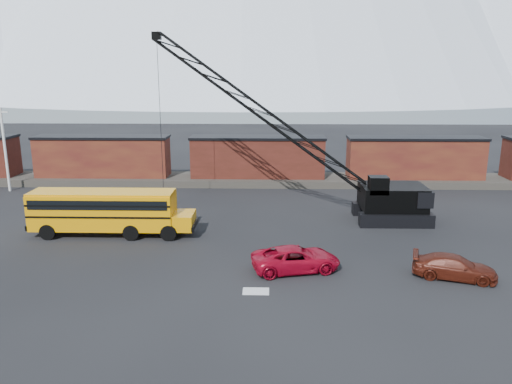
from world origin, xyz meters
TOP-DOWN VIEW (x-y plane):
  - ground at (0.00, 0.00)m, footprint 160.00×160.00m
  - gravel_berm at (0.00, 22.00)m, footprint 120.00×5.00m
  - boxcar_west_near at (-16.00, 22.00)m, footprint 13.70×3.10m
  - boxcar_mid at (0.00, 22.00)m, footprint 13.70×3.10m
  - boxcar_east_near at (16.00, 22.00)m, footprint 13.70×3.10m
  - utility_pole at (-24.00, 18.00)m, footprint 1.40×0.24m
  - snow_patch at (0.50, -4.00)m, footprint 1.40×0.90m
  - school_bus at (-10.16, 5.10)m, footprint 11.65×2.65m
  - red_pickup at (2.76, -1.06)m, footprint 5.55×3.45m
  - maroon_suv at (11.63, -1.95)m, footprint 4.88×3.04m
  - crawler_crane at (1.16, 10.44)m, footprint 21.56×5.12m

SIDE VIEW (x-z plane):
  - ground at x=0.00m, z-range 0.00..0.00m
  - snow_patch at x=0.50m, z-range 0.00..0.02m
  - gravel_berm at x=0.00m, z-range 0.00..0.70m
  - maroon_suv at x=11.63m, z-range 0.00..1.32m
  - red_pickup at x=2.76m, z-range 0.00..1.43m
  - school_bus at x=-10.16m, z-range 0.20..3.39m
  - boxcar_west_near at x=-16.00m, z-range 0.68..4.85m
  - boxcar_mid at x=0.00m, z-range 0.68..4.85m
  - boxcar_east_near at x=16.00m, z-range 0.68..4.85m
  - utility_pole at x=-24.00m, z-range 0.15..8.15m
  - crawler_crane at x=1.16m, z-range 0.60..15.10m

